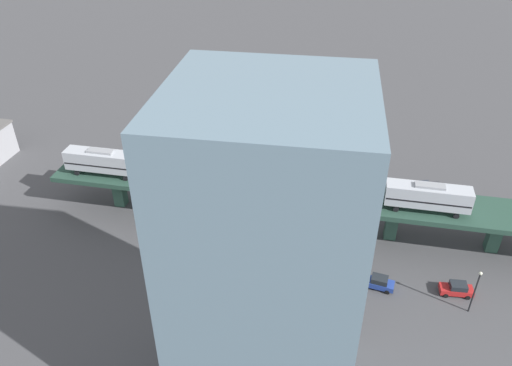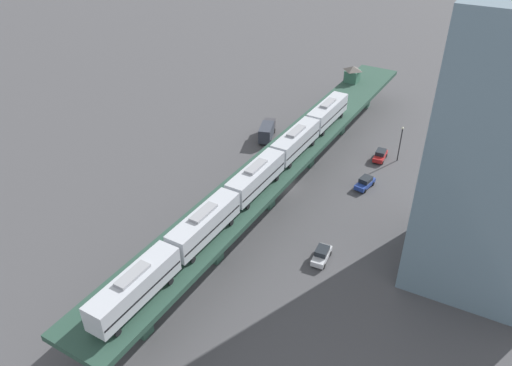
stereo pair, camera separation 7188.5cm
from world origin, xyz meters
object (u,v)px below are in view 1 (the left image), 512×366
object	(u,v)px
street_car_silver	(231,268)
office_tower	(266,276)
street_car_red	(457,289)
subway_train	(256,177)
street_lamp	(476,289)
street_car_blue	(378,282)
delivery_truck	(420,191)

from	to	relation	value
street_car_silver	office_tower	size ratio (longest dim) A/B	0.13
street_car_silver	street_car_red	world-z (taller)	same
street_car_silver	office_tower	distance (m)	26.29
subway_train	street_car_red	world-z (taller)	subway_train
subway_train	street_lamp	bearing A→B (deg)	-114.17
street_lamp	office_tower	bearing A→B (deg)	123.23
street_car_red	street_car_blue	world-z (taller)	same
subway_train	office_tower	bearing A→B (deg)	-169.31
street_car_blue	office_tower	world-z (taller)	office_tower
street_car_red	office_tower	world-z (taller)	office_tower
street_lamp	street_car_silver	bearing A→B (deg)	85.93
delivery_truck	street_lamp	size ratio (longest dim) A/B	1.09
subway_train	street_car_silver	bearing A→B (deg)	170.58
street_car_red	delivery_truck	distance (m)	22.57
office_tower	street_lamp	bearing A→B (deg)	-56.77
street_car_silver	delivery_truck	distance (m)	36.87
street_car_blue	subway_train	bearing A→B (deg)	59.57
street_car_silver	street_car_blue	xyz separation A→B (m)	(0.30, -20.69, 0.00)
street_car_blue	street_lamp	bearing A→B (deg)	-102.63
street_car_red	street_car_blue	size ratio (longest dim) A/B	0.96
street_car_silver	delivery_truck	bearing A→B (deg)	-51.19
street_car_silver	street_car_blue	distance (m)	20.70
subway_train	street_car_silver	world-z (taller)	subway_train
subway_train	street_lamp	size ratio (longest dim) A/B	9.00
subway_train	street_lamp	distance (m)	33.73
street_car_blue	street_lamp	xyz separation A→B (m)	(-2.60, -11.60, 3.17)
street_lamp	office_tower	size ratio (longest dim) A/B	0.19
delivery_truck	subway_train	bearing A→B (deg)	113.65
street_car_red	street_car_blue	bearing A→B (deg)	92.08
street_car_silver	office_tower	world-z (taller)	office_tower
street_car_silver	street_lamp	world-z (taller)	street_lamp
street_car_red	delivery_truck	bearing A→B (deg)	6.22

